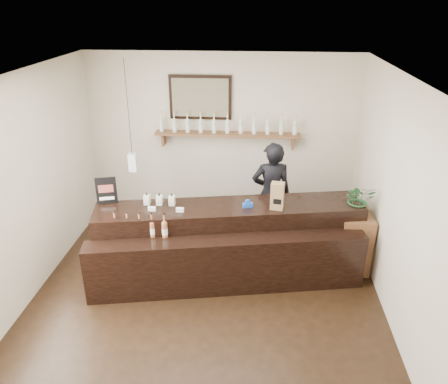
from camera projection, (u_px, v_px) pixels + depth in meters
name	position (u px, v px, depth m)	size (l,w,h in m)	color
ground	(206.00, 298.00, 5.68)	(5.00, 5.00, 0.00)	black
room_shell	(203.00, 177.00, 4.97)	(5.00, 5.00, 5.00)	beige
back_wall_decor	(212.00, 119.00, 7.12)	(2.66, 0.96, 1.69)	brown
counter	(229.00, 245.00, 5.98)	(3.68, 1.61, 1.18)	black
promo_sign	(106.00, 191.00, 5.86)	(0.27, 0.09, 0.38)	black
paper_bag	(277.00, 196.00, 5.72)	(0.19, 0.15, 0.37)	olive
tape_dispenser	(248.00, 204.00, 5.81)	(0.14, 0.09, 0.11)	blue
side_cabinet	(353.00, 241.00, 6.18)	(0.44, 0.59, 0.85)	brown
potted_plant	(359.00, 200.00, 5.91)	(0.40, 0.34, 0.44)	#245C2C
shopkeeper	(271.00, 187.00, 6.64)	(0.68, 0.44, 1.86)	black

